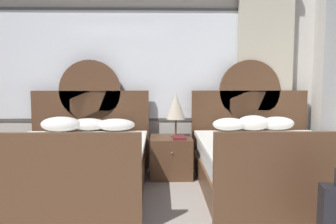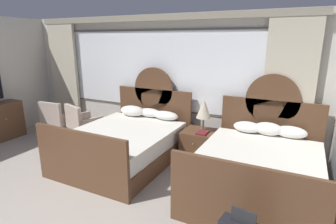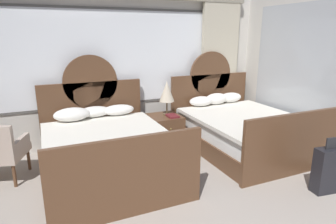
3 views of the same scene
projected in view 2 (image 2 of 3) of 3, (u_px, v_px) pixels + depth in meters
wall_back_window at (157, 77)px, 5.79m from camera, size 6.74×0.22×2.70m
bed_near_window at (126, 142)px, 5.04m from camera, size 1.73×2.27×1.64m
bed_near_mirror at (258, 169)px, 4.00m from camera, size 1.73×2.27×1.64m
nightstand_between_beds at (199, 145)px, 5.11m from camera, size 0.58×0.60×0.56m
table_lamp_on_nightstand at (204, 109)px, 4.92m from camera, size 0.27×0.27×0.61m
book_on_nightstand at (202, 133)px, 4.88m from camera, size 0.18×0.26×0.03m
armchair_by_window_left at (82, 122)px, 5.91m from camera, size 0.78×0.78×0.85m
armchair_by_window_centre at (57, 117)px, 6.23m from camera, size 0.65×0.65×0.85m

